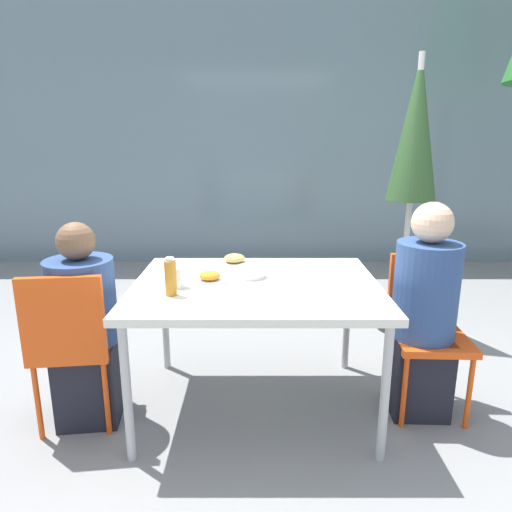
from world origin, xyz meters
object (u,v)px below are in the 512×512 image
object	(u,v)px
closed_umbrella	(415,140)
drinking_cup	(178,277)
person_left	(85,331)
chair_left	(71,338)
bottle	(171,277)
chair_right	(427,320)
salad_bowl	(251,272)
person_right	(423,317)

from	to	relation	value
closed_umbrella	drinking_cup	distance (m)	2.10
closed_umbrella	person_left	bearing A→B (deg)	-149.75
chair_left	bottle	distance (m)	0.63
chair_right	closed_umbrella	bearing A→B (deg)	-98.81
chair_left	bottle	bearing A→B (deg)	-7.66
bottle	salad_bowl	xyz separation A→B (m)	(0.39, 0.30, -0.06)
bottle	salad_bowl	bearing A→B (deg)	37.77
chair_left	salad_bowl	distance (m)	1.01
chair_right	closed_umbrella	xyz separation A→B (m)	(0.21, 1.07, 0.98)
chair_left	person_left	size ratio (longest dim) A/B	0.79
drinking_cup	salad_bowl	bearing A→B (deg)	25.44
chair_right	closed_umbrella	size ratio (longest dim) A/B	0.42
closed_umbrella	salad_bowl	world-z (taller)	closed_umbrella
person_left	closed_umbrella	xyz separation A→B (m)	(2.09, 1.22, 0.99)
person_right	bottle	bearing A→B (deg)	9.25
person_right	bottle	size ratio (longest dim) A/B	6.13
person_right	person_left	bearing A→B (deg)	4.39
chair_left	person_left	world-z (taller)	person_left
chair_right	closed_umbrella	distance (m)	1.47
person_right	closed_umbrella	distance (m)	1.50
person_left	bottle	distance (m)	0.60
person_left	chair_right	world-z (taller)	person_left
salad_bowl	person_right	bearing A→B (deg)	-8.33
closed_umbrella	bottle	size ratio (longest dim) A/B	10.77
bottle	closed_umbrella	bearing A→B (deg)	39.42
person_right	salad_bowl	bearing A→B (deg)	-6.18
person_left	bottle	size ratio (longest dim) A/B	5.65
closed_umbrella	chair_left	bearing A→B (deg)	-148.52
chair_left	bottle	world-z (taller)	bottle
chair_right	drinking_cup	xyz separation A→B (m)	(-1.37, -0.12, 0.29)
chair_right	person_right	distance (m)	0.11
person_left	chair_right	distance (m)	1.89
drinking_cup	salad_bowl	world-z (taller)	drinking_cup
closed_umbrella	chair_right	bearing A→B (deg)	-100.96
chair_left	drinking_cup	distance (m)	0.63
person_right	salad_bowl	world-z (taller)	person_right
chair_right	person_right	world-z (taller)	person_right
salad_bowl	bottle	bearing A→B (deg)	-142.23
person_left	salad_bowl	bearing A→B (deg)	6.75
chair_left	person_right	world-z (taller)	person_right
bottle	drinking_cup	distance (m)	0.13
person_right	bottle	distance (m)	1.38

